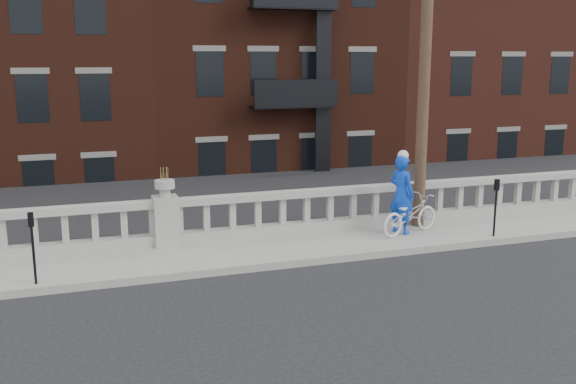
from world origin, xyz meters
name	(u,v)px	position (x,y,z in m)	size (l,w,h in m)	color
ground	(202,316)	(0.00, 0.00, 0.00)	(120.00, 120.00, 0.00)	black
sidewalk	(174,260)	(0.00, 3.00, 0.07)	(32.00, 2.20, 0.15)	gray
balustrade	(166,223)	(0.00, 3.95, 0.64)	(28.00, 0.34, 1.03)	gray
planter_pedestal	(166,215)	(0.00, 3.95, 0.83)	(0.55, 0.55, 1.76)	gray
lower_level	(119,92)	(0.56, 23.04, 2.63)	(80.00, 44.00, 20.80)	#605E59
utility_pole	(427,15)	(6.20, 3.60, 5.24)	(1.60, 0.28, 10.00)	#422D1E
parking_meter_b	(32,240)	(-2.68, 2.15, 1.00)	(0.10, 0.09, 1.36)	black
parking_meter_c	(496,201)	(7.38, 2.15, 1.00)	(0.10, 0.09, 1.36)	black
bicycle	(410,215)	(5.62, 3.01, 0.61)	(0.61, 1.76, 0.92)	silver
cyclist	(402,194)	(5.45, 3.15, 1.09)	(0.69, 0.45, 1.89)	blue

